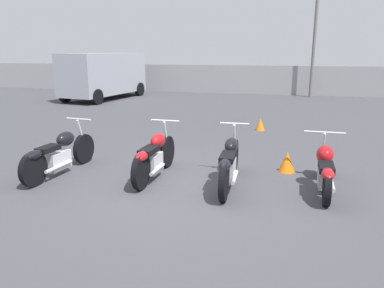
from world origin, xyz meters
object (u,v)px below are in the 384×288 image
motorcycle_slot_2 (230,163)px  traffic_cone_near (287,162)px  motorcycle_slot_0 (59,154)px  motorcycle_slot_1 (154,156)px  motorcycle_slot_3 (325,169)px  traffic_cone_far (260,124)px  light_pole_right (317,11)px  parked_van (104,74)px

motorcycle_slot_2 → traffic_cone_near: size_ratio=5.19×
motorcycle_slot_0 → motorcycle_slot_1: 1.91m
motorcycle_slot_3 → traffic_cone_far: 5.12m
light_pole_right → traffic_cone_far: 10.21m
motorcycle_slot_0 → light_pole_right: bearing=74.2°
traffic_cone_far → motorcycle_slot_0: bearing=-124.4°
motorcycle_slot_3 → motorcycle_slot_0: bearing=-175.0°
light_pole_right → motorcycle_slot_3: light_pole_right is taller
light_pole_right → traffic_cone_near: size_ratio=17.14×
traffic_cone_near → traffic_cone_far: (-0.79, 3.98, -0.02)m
parked_van → traffic_cone_near: bearing=-38.7°
motorcycle_slot_3 → parked_van: 14.47m
light_pole_right → motorcycle_slot_3: 14.60m
motorcycle_slot_3 → motorcycle_slot_1: bearing=-177.6°
light_pole_right → motorcycle_slot_1: (-3.68, -14.11, -3.84)m
motorcycle_slot_1 → traffic_cone_far: (1.68, 4.96, -0.24)m
light_pole_right → traffic_cone_near: (-1.21, -13.12, -4.06)m
motorcycle_slot_1 → traffic_cone_far: motorcycle_slot_1 is taller
motorcycle_slot_3 → traffic_cone_near: motorcycle_slot_3 is taller
traffic_cone_near → light_pole_right: bearing=84.7°
motorcycle_slot_0 → traffic_cone_far: (3.57, 5.22, -0.23)m
motorcycle_slot_3 → traffic_cone_near: 1.14m
motorcycle_slot_0 → traffic_cone_near: size_ratio=5.18×
light_pole_right → motorcycle_slot_0: 15.88m
motorcycle_slot_0 → motorcycle_slot_1: (1.89, 0.25, 0.02)m
motorcycle_slot_0 → motorcycle_slot_2: size_ratio=1.00×
parked_van → traffic_cone_near: 13.37m
motorcycle_slot_0 → traffic_cone_near: motorcycle_slot_0 is taller
light_pole_right → parked_van: (-10.14, -3.23, -3.02)m
light_pole_right → motorcycle_slot_2: bearing=-98.9°
light_pole_right → parked_van: bearing=-162.3°
motorcycle_slot_2 → motorcycle_slot_3: size_ratio=1.11×
light_pole_right → motorcycle_slot_2: (-2.22, -14.22, -3.84)m
motorcycle_slot_0 → parked_van: 12.06m
motorcycle_slot_0 → motorcycle_slot_2: motorcycle_slot_2 is taller
motorcycle_slot_1 → parked_van: size_ratio=0.39×
traffic_cone_far → motorcycle_slot_3: bearing=-73.9°
motorcycle_slot_2 → traffic_cone_near: 1.51m
motorcycle_slot_2 → parked_van: bearing=124.6°
parked_van → light_pole_right: bearing=26.9°
parked_van → traffic_cone_far: (8.14, -5.91, -1.06)m
motorcycle_slot_1 → traffic_cone_near: motorcycle_slot_1 is taller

